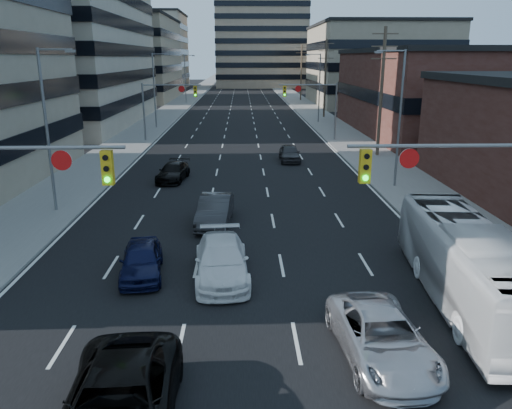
{
  "coord_description": "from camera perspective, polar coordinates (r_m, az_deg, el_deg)",
  "views": [
    {
      "loc": [
        0.16,
        -7.57,
        8.49
      ],
      "look_at": [
        0.76,
        13.74,
        2.2
      ],
      "focal_mm": 35.0,
      "sensor_mm": 36.0,
      "label": 1
    }
  ],
  "objects": [
    {
      "name": "utility_pole_midblock",
      "position": [
        74.59,
        7.92,
        14.21
      ],
      "size": [
        2.2,
        0.28,
        11.0
      ],
      "color": "#4C3D2D",
      "rests_on": "ground"
    },
    {
      "name": "streetlight_right_near",
      "position": [
        34.29,
        15.91,
        10.08
      ],
      "size": [
        2.03,
        0.22,
        9.0
      ],
      "color": "slate",
      "rests_on": "ground"
    },
    {
      "name": "sidewalk_right",
      "position": [
        138.29,
        3.17,
        12.94
      ],
      "size": [
        5.0,
        300.0,
        0.15
      ],
      "primitive_type": "cube",
      "color": "slate",
      "rests_on": "ground"
    },
    {
      "name": "white_van",
      "position": [
        20.03,
        -3.95,
        -6.37
      ],
      "size": [
        2.41,
        5.23,
        1.48
      ],
      "primitive_type": "imported",
      "rotation": [
        0.0,
        0.0,
        0.07
      ],
      "color": "white",
      "rests_on": "ground"
    },
    {
      "name": "signal_near_right",
      "position": [
        17.68,
        22.8,
        1.51
      ],
      "size": [
        6.59,
        0.33,
        6.0
      ],
      "color": "slate",
      "rests_on": "ground"
    },
    {
      "name": "signal_far_right",
      "position": [
        53.26,
        6.65,
        11.83
      ],
      "size": [
        6.09,
        0.33,
        6.0
      ],
      "color": "slate",
      "rests_on": "ground"
    },
    {
      "name": "utility_pole_block",
      "position": [
        45.28,
        14.15,
        12.53
      ],
      "size": [
        2.2,
        0.28,
        11.0
      ],
      "color": "#4C3D2D",
      "rests_on": "ground"
    },
    {
      "name": "bg_block_left",
      "position": [
        150.24,
        -12.97,
        16.63
      ],
      "size": [
        24.0,
        24.0,
        20.0
      ],
      "primitive_type": "cube",
      "color": "#ADA089",
      "rests_on": "ground"
    },
    {
      "name": "bg_block_right",
      "position": [
        141.22,
        11.83,
        15.11
      ],
      "size": [
        22.0,
        22.0,
        12.0
      ],
      "primitive_type": "cube",
      "color": "gray",
      "rests_on": "ground"
    },
    {
      "name": "office_right_far",
      "position": [
        98.75,
        13.43,
        15.16
      ],
      "size": [
        22.0,
        28.0,
        14.0
      ],
      "primitive_type": "cube",
      "color": "gray",
      "rests_on": "ground"
    },
    {
      "name": "road_surface",
      "position": [
        137.83,
        -1.73,
        12.92
      ],
      "size": [
        18.0,
        300.0,
        0.02
      ],
      "primitive_type": "cube",
      "color": "black",
      "rests_on": "ground"
    },
    {
      "name": "silver_suv",
      "position": [
        15.41,
        14.18,
        -14.46
      ],
      "size": [
        2.68,
        5.22,
        1.41
      ],
      "primitive_type": "imported",
      "rotation": [
        0.0,
        0.0,
        0.07
      ],
      "color": "#B0AFB4",
      "rests_on": "ground"
    },
    {
      "name": "sedan_grey_right",
      "position": [
        42.68,
        3.86,
        5.88
      ],
      "size": [
        1.65,
        4.08,
        1.39
      ],
      "primitive_type": "imported",
      "rotation": [
        0.0,
        0.0,
        0.0
      ],
      "color": "#313133",
      "rests_on": "ground"
    },
    {
      "name": "sedan_blue",
      "position": [
        20.69,
        -12.96,
        -6.17
      ],
      "size": [
        2.12,
        4.18,
        1.37
      ],
      "primitive_type": "imported",
      "rotation": [
        0.0,
        0.0,
        0.13
      ],
      "color": "black",
      "rests_on": "ground"
    },
    {
      "name": "streetlight_left_mid",
      "position": [
        63.53,
        -11.43,
        13.03
      ],
      "size": [
        2.03,
        0.22,
        9.0
      ],
      "color": "slate",
      "rests_on": "ground"
    },
    {
      "name": "storefront_right_mid",
      "position": [
        62.43,
        21.3,
        11.7
      ],
      "size": [
        20.0,
        30.0,
        9.0
      ],
      "primitive_type": "cube",
      "color": "#472119",
      "rests_on": "ground"
    },
    {
      "name": "streetlight_left_near",
      "position": [
        29.7,
        -22.58,
        8.56
      ],
      "size": [
        2.03,
        0.22,
        9.0
      ],
      "color": "slate",
      "rests_on": "ground"
    },
    {
      "name": "signal_far_left",
      "position": [
        53.31,
        -10.29,
        11.68
      ],
      "size": [
        6.09,
        0.33,
        6.0
      ],
      "color": "slate",
      "rests_on": "ground"
    },
    {
      "name": "black_pickup",
      "position": [
        12.75,
        -15.44,
        -21.4
      ],
      "size": [
        2.93,
        5.84,
        1.59
      ],
      "primitive_type": "imported",
      "rotation": [
        0.0,
        0.0,
        0.05
      ],
      "color": "black",
      "rests_on": "ground"
    },
    {
      "name": "signal_near_left",
      "position": [
        17.82,
        -26.87,
        1.12
      ],
      "size": [
        6.59,
        0.33,
        6.0
      ],
      "color": "slate",
      "rests_on": "ground"
    },
    {
      "name": "office_left_far",
      "position": [
        110.25,
        -14.84,
        15.67
      ],
      "size": [
        20.0,
        30.0,
        16.0
      ],
      "primitive_type": "cube",
      "color": "gray",
      "rests_on": "ground"
    },
    {
      "name": "office_left_mid",
      "position": [
        73.03,
        -24.94,
        19.34
      ],
      "size": [
        26.0,
        34.0,
        28.0
      ],
      "primitive_type": "cube",
      "color": "#ADA089",
      "rests_on": "ground"
    },
    {
      "name": "streetlight_left_far",
      "position": [
        98.19,
        -8.0,
        14.29
      ],
      "size": [
        2.03,
        0.22,
        9.0
      ],
      "color": "slate",
      "rests_on": "ground"
    },
    {
      "name": "transit_bus",
      "position": [
        19.27,
        23.13,
        -6.35
      ],
      "size": [
        3.25,
        10.66,
        2.93
      ],
      "primitive_type": "imported",
      "rotation": [
        0.0,
        0.0,
        -0.08
      ],
      "color": "silver",
      "rests_on": "ground"
    },
    {
      "name": "sedan_grey_center",
      "position": [
        26.33,
        -4.7,
        -0.68
      ],
      "size": [
        1.94,
        4.74,
        1.53
      ],
      "primitive_type": "imported",
      "rotation": [
        0.0,
        0.0,
        -0.07
      ],
      "color": "#2C2B2E",
      "rests_on": "ground"
    },
    {
      "name": "sidewalk_left",
      "position": [
        138.32,
        -6.62,
        12.86
      ],
      "size": [
        5.0,
        300.0,
        0.15
      ],
      "primitive_type": "cube",
      "color": "slate",
      "rests_on": "ground"
    },
    {
      "name": "utility_pole_distant",
      "position": [
        104.3,
        5.19,
        14.89
      ],
      "size": [
        2.2,
        0.28,
        11.0
      ],
      "color": "#4C3D2D",
      "rests_on": "ground"
    },
    {
      "name": "streetlight_right_far",
      "position": [
        68.41,
        7.14,
        13.45
      ],
      "size": [
        2.03,
        0.22,
        9.0
      ],
      "color": "slate",
      "rests_on": "ground"
    },
    {
      "name": "sedan_black_far",
      "position": [
        36.25,
        -9.46,
        3.7
      ],
      "size": [
        2.28,
        4.53,
        1.26
      ],
      "primitive_type": "imported",
      "rotation": [
        0.0,
        0.0,
        -0.12
      ],
      "color": "black",
      "rests_on": "ground"
    }
  ]
}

